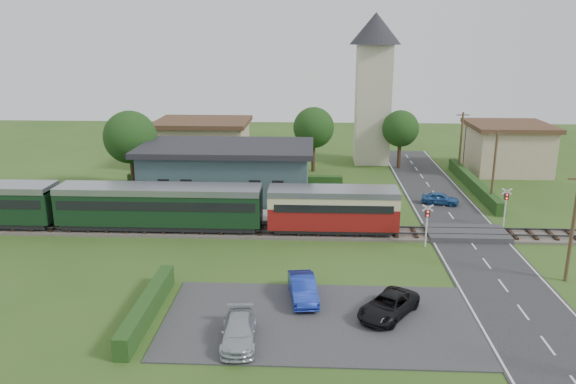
{
  "coord_description": "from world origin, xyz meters",
  "views": [
    {
      "loc": [
        -1.87,
        -39.67,
        15.14
      ],
      "look_at": [
        -3.97,
        4.0,
        2.83
      ],
      "focal_mm": 35.0,
      "sensor_mm": 36.0,
      "label": 1
    }
  ],
  "objects_px": {
    "church_tower": "(374,78)",
    "car_park_dark": "(388,305)",
    "crossing_signal_far": "(506,202)",
    "house_west": "(203,143)",
    "equipment_hut": "(124,198)",
    "pedestrian_far": "(123,205)",
    "house_east": "(507,147)",
    "station_building": "(227,172)",
    "pedestrian_near": "(308,205)",
    "train": "(120,205)",
    "car_park_silver": "(239,331)",
    "car_park_blue": "(303,288)",
    "car_on_road": "(440,198)",
    "crossing_signal_near": "(427,219)"
  },
  "relations": [
    {
      "from": "house_east",
      "to": "car_park_dark",
      "type": "distance_m",
      "value": 39.52
    },
    {
      "from": "train",
      "to": "pedestrian_near",
      "type": "relative_size",
      "value": 22.17
    },
    {
      "from": "pedestrian_near",
      "to": "crossing_signal_near",
      "type": "bearing_deg",
      "value": 149.05
    },
    {
      "from": "station_building",
      "to": "train",
      "type": "distance_m",
      "value": 11.51
    },
    {
      "from": "church_tower",
      "to": "car_park_dark",
      "type": "relative_size",
      "value": 4.03
    },
    {
      "from": "station_building",
      "to": "house_west",
      "type": "bearing_deg",
      "value": 109.65
    },
    {
      "from": "car_park_dark",
      "to": "train",
      "type": "bearing_deg",
      "value": -179.43
    },
    {
      "from": "crossing_signal_near",
      "to": "house_west",
      "type": "bearing_deg",
      "value": 130.11
    },
    {
      "from": "crossing_signal_far",
      "to": "house_west",
      "type": "bearing_deg",
      "value": 144.23
    },
    {
      "from": "house_west",
      "to": "car_park_blue",
      "type": "height_order",
      "value": "house_west"
    },
    {
      "from": "house_east",
      "to": "crossing_signal_near",
      "type": "height_order",
      "value": "house_east"
    },
    {
      "from": "house_west",
      "to": "car_park_blue",
      "type": "relative_size",
      "value": 2.61
    },
    {
      "from": "car_on_road",
      "to": "station_building",
      "type": "bearing_deg",
      "value": 104.19
    },
    {
      "from": "pedestrian_far",
      "to": "crossing_signal_far",
      "type": "bearing_deg",
      "value": -79.91
    },
    {
      "from": "car_park_silver",
      "to": "station_building",
      "type": "bearing_deg",
      "value": 95.33
    },
    {
      "from": "car_park_dark",
      "to": "pedestrian_far",
      "type": "height_order",
      "value": "pedestrian_far"
    },
    {
      "from": "train",
      "to": "equipment_hut",
      "type": "bearing_deg",
      "value": 104.68
    },
    {
      "from": "station_building",
      "to": "crossing_signal_far",
      "type": "height_order",
      "value": "station_building"
    },
    {
      "from": "station_building",
      "to": "car_park_silver",
      "type": "distance_m",
      "value": 25.95
    },
    {
      "from": "station_building",
      "to": "car_park_dark",
      "type": "xyz_separation_m",
      "value": [
        12.33,
        -22.28,
        -2.01
      ]
    },
    {
      "from": "house_west",
      "to": "car_park_dark",
      "type": "xyz_separation_m",
      "value": [
        17.33,
        -36.28,
        -2.11
      ]
    },
    {
      "from": "pedestrian_near",
      "to": "car_on_road",
      "type": "bearing_deg",
      "value": -155.38
    },
    {
      "from": "car_park_blue",
      "to": "crossing_signal_far",
      "type": "bearing_deg",
      "value": 32.75
    },
    {
      "from": "equipment_hut",
      "to": "pedestrian_far",
      "type": "relative_size",
      "value": 1.48
    },
    {
      "from": "pedestrian_far",
      "to": "car_park_blue",
      "type": "bearing_deg",
      "value": -121.94
    },
    {
      "from": "car_park_blue",
      "to": "car_park_silver",
      "type": "relative_size",
      "value": 0.98
    },
    {
      "from": "house_east",
      "to": "station_building",
      "type": "bearing_deg",
      "value": -156.56
    },
    {
      "from": "pedestrian_near",
      "to": "car_park_blue",
      "type": "bearing_deg",
      "value": 90.51
    },
    {
      "from": "station_building",
      "to": "church_tower",
      "type": "relative_size",
      "value": 0.91
    },
    {
      "from": "car_on_road",
      "to": "pedestrian_far",
      "type": "distance_m",
      "value": 28.23
    },
    {
      "from": "equipment_hut",
      "to": "crossing_signal_near",
      "type": "bearing_deg",
      "value": -12.94
    },
    {
      "from": "crossing_signal_far",
      "to": "pedestrian_near",
      "type": "relative_size",
      "value": 1.68
    },
    {
      "from": "car_on_road",
      "to": "house_west",
      "type": "bearing_deg",
      "value": 75.4
    },
    {
      "from": "car_park_silver",
      "to": "pedestrian_far",
      "type": "xyz_separation_m",
      "value": [
        -12.32,
        19.12,
        0.62
      ]
    },
    {
      "from": "house_west",
      "to": "pedestrian_far",
      "type": "xyz_separation_m",
      "value": [
        -2.9,
        -20.38,
        -1.48
      ]
    },
    {
      "from": "train",
      "to": "pedestrian_far",
      "type": "xyz_separation_m",
      "value": [
        -0.73,
        2.62,
        -0.87
      ]
    },
    {
      "from": "house_east",
      "to": "church_tower",
      "type": "bearing_deg",
      "value": 165.07
    },
    {
      "from": "house_east",
      "to": "car_park_dark",
      "type": "xyz_separation_m",
      "value": [
        -17.67,
        -35.28,
        -2.11
      ]
    },
    {
      "from": "station_building",
      "to": "church_tower",
      "type": "height_order",
      "value": "church_tower"
    },
    {
      "from": "house_east",
      "to": "pedestrian_near",
      "type": "distance_m",
      "value": 29.37
    },
    {
      "from": "station_building",
      "to": "car_park_silver",
      "type": "bearing_deg",
      "value": -80.15
    },
    {
      "from": "house_east",
      "to": "car_on_road",
      "type": "relative_size",
      "value": 2.65
    },
    {
      "from": "church_tower",
      "to": "pedestrian_far",
      "type": "xyz_separation_m",
      "value": [
        -22.9,
        -23.38,
        -8.91
      ]
    },
    {
      "from": "car_on_road",
      "to": "crossing_signal_near",
      "type": "bearing_deg",
      "value": 178.79
    },
    {
      "from": "house_east",
      "to": "crossing_signal_far",
      "type": "bearing_deg",
      "value": -108.08
    },
    {
      "from": "train",
      "to": "car_on_road",
      "type": "height_order",
      "value": "train"
    },
    {
      "from": "station_building",
      "to": "car_park_blue",
      "type": "height_order",
      "value": "station_building"
    },
    {
      "from": "train",
      "to": "car_park_silver",
      "type": "xyz_separation_m",
      "value": [
        11.59,
        -16.5,
        -1.49
      ]
    },
    {
      "from": "house_west",
      "to": "car_park_dark",
      "type": "relative_size",
      "value": 2.48
    },
    {
      "from": "station_building",
      "to": "train",
      "type": "relative_size",
      "value": 0.37
    }
  ]
}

